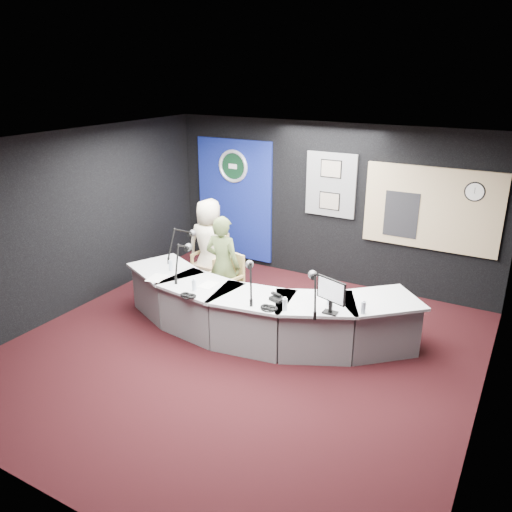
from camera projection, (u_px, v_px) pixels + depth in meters
The scene contains 33 objects.
ground at pixel (240, 352), 7.01m from camera, with size 6.00×6.00×0.00m, color black.
ceiling at pixel (237, 144), 6.03m from camera, with size 6.00×6.00×0.02m, color silver.
wall_back at pixel (328, 204), 8.97m from camera, with size 6.00×0.02×2.80m, color black.
wall_front at pixel (43, 369), 4.07m from camera, with size 6.00×0.02×2.80m, color black.
wall_left at pixel (73, 222), 7.90m from camera, with size 0.02×6.00×2.80m, color black.
wall_right at pixel (494, 307), 5.14m from camera, with size 0.02×6.00×2.80m, color black.
broadcast_desk at pixel (257, 310), 7.35m from camera, with size 4.50×1.90×0.75m, color #BBBDC0, non-canonical shape.
backdrop_panel at pixel (235, 200), 9.87m from camera, with size 1.60×0.05×2.30m, color navy.
agency_seal at pixel (233, 166), 9.61m from camera, with size 0.63×0.63×0.07m, color silver.
seal_center at pixel (233, 166), 9.62m from camera, with size 0.48×0.48×0.01m, color black.
pinboard at pixel (331, 185), 8.80m from camera, with size 0.90×0.04×1.10m, color slate.
framed_photo_upper at pixel (331, 169), 8.68m from camera, with size 0.34×0.02×0.27m, color gray.
framed_photo_lower at pixel (329, 201), 8.87m from camera, with size 0.34×0.02×0.27m, color gray.
booth_window_frame at pixel (431, 209), 8.09m from camera, with size 2.12×0.06×1.32m, color tan.
booth_glow at pixel (431, 209), 8.08m from camera, with size 2.00×0.02×1.20m, color #FFCDA1.
equipment_rack at pixel (401, 215), 8.32m from camera, with size 0.55×0.02×0.75m, color black.
wall_clock at pixel (475, 192), 7.66m from camera, with size 0.28×0.28×0.01m, color white.
armchair_left at pixel (210, 265), 8.86m from camera, with size 0.49×0.49×0.88m, color tan, non-canonical shape.
armchair_right at pixel (223, 285), 7.96m from camera, with size 0.53×0.53×0.93m, color tan, non-canonical shape.
draped_jacket at pixel (216, 250), 9.02m from camera, with size 0.50×0.10×0.70m, color gray.
person_man at pixel (209, 245), 8.73m from camera, with size 0.78×0.51×1.60m, color beige.
person_woman at pixel (223, 266), 7.84m from camera, with size 0.58×0.38×1.58m, color #506032.
computer_monitor at pixel (331, 290), 6.33m from camera, with size 0.43×0.03×0.29m, color black.
desk_phone at pixel (278, 299), 6.77m from camera, with size 0.18×0.15×0.05m, color black.
headphones_near at pixel (269, 308), 6.54m from camera, with size 0.23×0.23×0.04m, color black.
headphones_far at pixel (188, 295), 6.89m from camera, with size 0.20×0.20×0.03m, color black.
paper_stack at pixel (157, 278), 7.50m from camera, with size 0.22×0.32×0.00m, color white.
notepad at pixel (208, 285), 7.27m from camera, with size 0.20×0.28×0.00m, color white.
boom_mic_a at pixel (181, 240), 8.19m from camera, with size 0.16×0.74×0.60m, color black, non-canonical shape.
boom_mic_b at pixel (182, 257), 7.49m from camera, with size 0.32×0.71×0.60m, color black, non-canonical shape.
boom_mic_c at pixel (250, 276), 6.81m from camera, with size 0.45×0.65×0.60m, color black, non-canonical shape.
boom_mic_d at pixel (314, 287), 6.46m from camera, with size 0.40×0.67×0.60m, color black, non-canonical shape.
water_bottles at pixel (250, 289), 6.92m from camera, with size 3.07×0.56×0.18m, color silver, non-canonical shape.
Camera 1 is at (3.20, -5.22, 3.66)m, focal length 36.00 mm.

